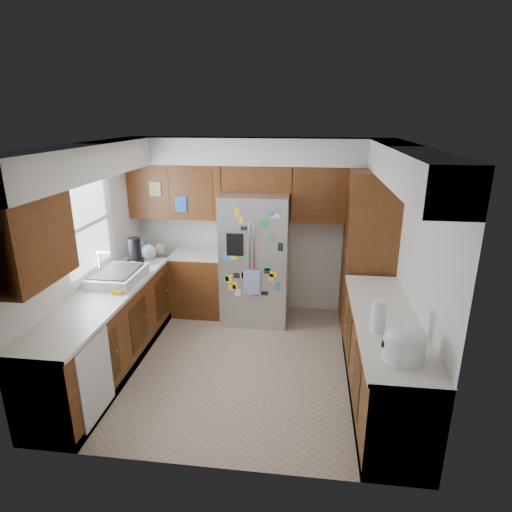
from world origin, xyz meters
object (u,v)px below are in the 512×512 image
Objects in this scene: paper_towel at (379,315)px; rice_cooker at (404,343)px; pantry at (368,251)px; fridge at (256,258)px.

rice_cooker is at bearing -73.98° from paper_towel.
pantry is 1.19× the size of fridge.
pantry is at bearing 89.99° from rice_cooker.
paper_towel is (1.37, -1.96, 0.17)m from fridge.
rice_cooker is at bearing -58.31° from fridge.
paper_towel is at bearing 106.02° from rice_cooker.
pantry is 1.91m from paper_towel.
fridge is 5.98× the size of paper_towel.
pantry reaches higher than fridge.
fridge is at bearing 177.94° from pantry.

